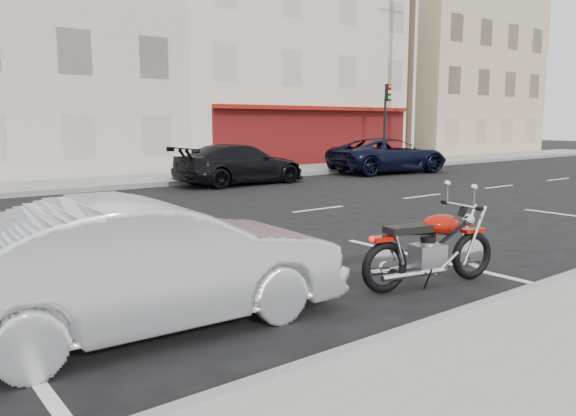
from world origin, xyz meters
name	(u,v)px	position (x,y,z in m)	size (l,w,h in m)	color
ground	(252,217)	(0.00, 0.00, 0.00)	(120.00, 120.00, 0.00)	black
curb_near	(224,399)	(-5.00, -7.00, 0.08)	(80.00, 0.12, 0.16)	gray
bldg_corner	(250,48)	(11.00, 16.30, 6.25)	(14.00, 12.00, 12.50)	beige
bldg_far_east	(423,75)	(26.00, 16.30, 5.50)	(12.00, 12.00, 11.00)	tan
utility_pole	(411,70)	(15.50, 8.60, 4.74)	(1.80, 0.30, 9.00)	#422D1E
traffic_light	(386,114)	(13.50, 8.33, 2.56)	(0.26, 0.30, 3.80)	black
fire_hydrant	(361,157)	(12.00, 8.50, 0.53)	(0.20, 0.20, 0.72)	beige
motorcycle	(474,245)	(-0.44, -6.05, 0.48)	(2.09, 0.80, 1.06)	black
sedan_silver	(148,264)	(-4.74, -5.10, 0.69)	(1.46, 4.20, 1.38)	#B3B7BB
suv_far	(389,156)	(11.00, 5.84, 0.74)	(2.45, 5.31, 1.47)	black
car_far	(240,164)	(3.58, 5.97, 0.70)	(1.96, 4.81, 1.40)	black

